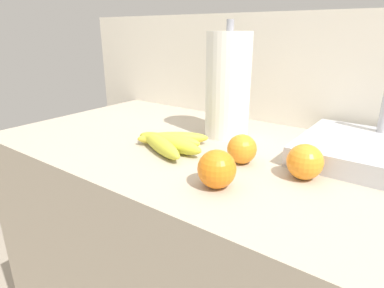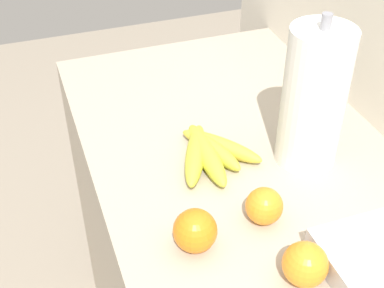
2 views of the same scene
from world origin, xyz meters
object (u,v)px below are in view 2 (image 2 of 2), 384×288
Objects in this scene: orange_front at (305,264)px; banana_bunch at (208,151)px; orange_far_right at (264,206)px; paper_towel_roll at (314,99)px; orange_right at (195,231)px.

banana_bunch is at bearing -174.27° from orange_front.
orange_front is 0.15m from orange_far_right.
orange_front is at bearing -29.46° from paper_towel_roll.
orange_far_right reaches higher than banana_bunch.
orange_front is 0.97× the size of orange_right.
orange_front reaches higher than banana_bunch.
banana_bunch is 0.24m from paper_towel_roll.
orange_far_right is 0.90× the size of orange_right.
orange_front is 1.09× the size of orange_far_right.
orange_right is (0.22, -0.11, 0.02)m from banana_bunch.
orange_right reaches higher than banana_bunch.
banana_bunch is 3.07× the size of orange_far_right.
orange_front is 0.34m from paper_towel_roll.
orange_far_right is at bearing -179.00° from orange_front.
orange_right is at bearing -131.70° from orange_front.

